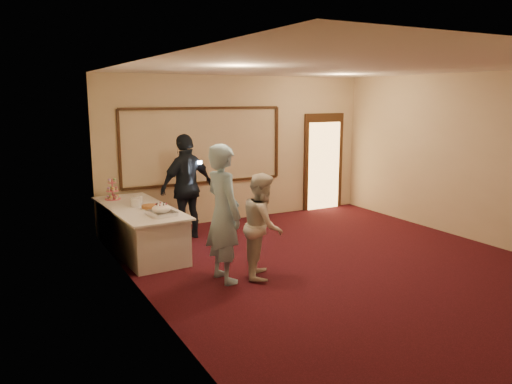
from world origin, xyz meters
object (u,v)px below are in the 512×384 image
cupcake_stand (113,191)px  guest (187,187)px  plate_stack_a (136,202)px  tart (150,207)px  man (223,214)px  buffet_table (140,229)px  plate_stack_b (138,199)px  pavlova_tray (161,210)px  woman (263,225)px

cupcake_stand → guest: (1.23, -0.46, 0.05)m
plate_stack_a → tart: plate_stack_a is taller
plate_stack_a → man: 2.07m
plate_stack_a → tart: (0.16, -0.26, -0.04)m
buffet_table → cupcake_stand: cupcake_stand is taller
buffet_table → guest: size_ratio=1.31×
plate_stack_a → plate_stack_b: size_ratio=1.04×
plate_stack_b → guest: size_ratio=0.09×
plate_stack_b → guest: (0.92, 0.06, 0.12)m
man → buffet_table: bearing=15.8°
tart → cupcake_stand: bearing=108.8°
buffet_table → cupcake_stand: size_ratio=6.15×
pavlova_tray → woman: size_ratio=0.34×
pavlova_tray → guest: guest is taller
plate_stack_a → plate_stack_b: plate_stack_a is taller
plate_stack_a → man: bearing=-69.7°
buffet_table → guest: bearing=20.4°
tart → man: (0.56, -1.68, 0.18)m
cupcake_stand → pavlova_tray: bearing=-76.5°
buffet_table → plate_stack_a: plate_stack_a is taller
pavlova_tray → cupcake_stand: size_ratio=1.26×
cupcake_stand → woman: (1.49, -2.83, -0.16)m
buffet_table → tart: size_ratio=8.22×
plate_stack_b → cupcake_stand: bearing=120.7°
pavlova_tray → plate_stack_a: (-0.18, 0.80, -0.00)m
tart → plate_stack_a: bearing=120.9°
plate_stack_a → woman: bearing=-57.7°
plate_stack_b → man: 2.29m
plate_stack_a → man: (0.72, -1.94, 0.13)m
pavlova_tray → tart: size_ratio=1.69×
pavlova_tray → guest: bearing=53.1°
buffet_table → man: size_ratio=1.29×
pavlova_tray → man: bearing=-64.8°
man → woman: man is taller
plate_stack_b → guest: 0.93m
tart → guest: size_ratio=0.16×
guest → tart: bearing=16.2°
pavlova_tray → plate_stack_b: bearing=93.8°
buffet_table → pavlova_tray: 0.90m
buffet_table → tart: 0.48m
buffet_table → woman: bearing=-57.9°
pavlova_tray → guest: 1.42m
plate_stack_a → tart: bearing=-59.1°
man → woman: (0.57, -0.10, -0.22)m
buffet_table → cupcake_stand: bearing=105.9°
pavlova_tray → man: 1.26m
plate_stack_a → pavlova_tray: bearing=-77.3°
man → guest: man is taller
buffet_table → man: 2.10m
plate_stack_a → cupcake_stand: bearing=104.4°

